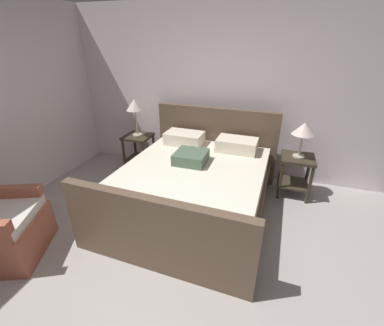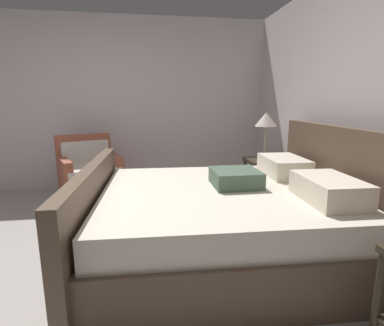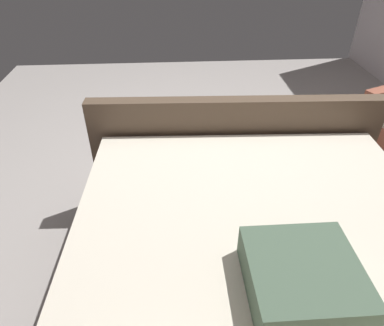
% 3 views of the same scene
% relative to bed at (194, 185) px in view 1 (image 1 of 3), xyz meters
% --- Properties ---
extents(ground_plane, '(4.98, 5.41, 0.02)m').
position_rel_bed_xyz_m(ground_plane, '(0.10, -1.49, -0.36)').
color(ground_plane, '#A7A09B').
extents(wall_back, '(5.10, 0.12, 2.59)m').
position_rel_bed_xyz_m(wall_back, '(0.10, 1.27, 0.95)').
color(wall_back, silver).
rests_on(wall_back, ground).
extents(bed, '(1.99, 2.28, 1.13)m').
position_rel_bed_xyz_m(bed, '(0.00, 0.00, 0.00)').
color(bed, brown).
rests_on(bed, ground).
extents(nightstand_right, '(0.44, 0.44, 0.60)m').
position_rel_bed_xyz_m(nightstand_right, '(1.27, 0.77, 0.06)').
color(nightstand_right, '#322B1E').
rests_on(nightstand_right, ground).
extents(table_lamp_right, '(0.30, 0.30, 0.49)m').
position_rel_bed_xyz_m(table_lamp_right, '(1.27, 0.77, 0.64)').
color(table_lamp_right, '#B7B293').
rests_on(table_lamp_right, nightstand_right).
extents(nightstand_left, '(0.44, 0.44, 0.60)m').
position_rel_bed_xyz_m(nightstand_left, '(-1.28, 0.86, 0.06)').
color(nightstand_left, '#322B1E').
rests_on(nightstand_left, ground).
extents(table_lamp_left, '(0.28, 0.28, 0.61)m').
position_rel_bed_xyz_m(table_lamp_left, '(-1.28, 0.86, 0.75)').
color(table_lamp_left, '#B7B293').
rests_on(table_lamp_left, nightstand_left).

